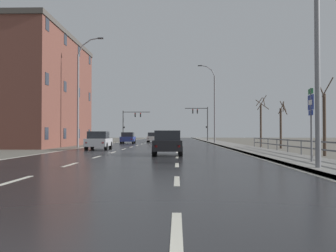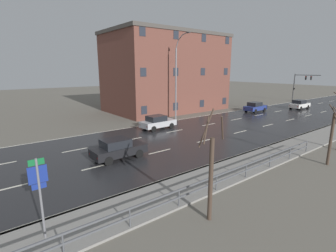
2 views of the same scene
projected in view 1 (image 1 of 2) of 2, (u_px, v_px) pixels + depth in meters
ground_plane at (160, 144)px, 51.23m from camera, size 160.00×160.00×0.12m
road_asphalt_strip at (164, 142)px, 63.22m from camera, size 14.00×120.00×0.03m
sidewalk_right at (213, 141)px, 63.02m from camera, size 3.00×120.00×0.12m
guardrail at (309, 145)px, 20.98m from camera, size 0.07×29.94×1.00m
street_lamp_foreground at (312, 28)px, 13.87m from camera, size 2.81×0.24×11.02m
street_lamp_midground at (214, 105)px, 51.82m from camera, size 2.44×0.24×11.07m
street_lamp_left_bank at (80, 94)px, 37.01m from camera, size 2.64×0.24×11.06m
highway_sign at (311, 115)px, 16.67m from camera, size 0.09×0.68×3.44m
traffic_signal_right at (202, 118)px, 67.57m from camera, size 4.23×0.36×6.29m
traffic_signal_left at (130, 120)px, 69.89m from camera, size 5.16×0.36×5.74m
car_far_left at (167, 143)px, 23.38m from camera, size 1.90×4.13×1.57m
car_distant at (128, 138)px, 50.65m from camera, size 1.90×4.13×1.57m
car_mid_centre at (153, 137)px, 59.15m from camera, size 1.88×4.12×1.57m
car_far_right at (99, 140)px, 31.53m from camera, size 1.95×4.16×1.57m
brick_building at (22, 91)px, 41.30m from camera, size 11.65×18.86×12.29m
bare_tree_near at (324, 120)px, 22.81m from camera, size 1.01×0.99×5.02m
bare_tree_mid at (281, 126)px, 34.36m from camera, size 0.81×0.94×4.40m
bare_tree_far at (261, 123)px, 38.81m from camera, size 1.42×1.43×5.47m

